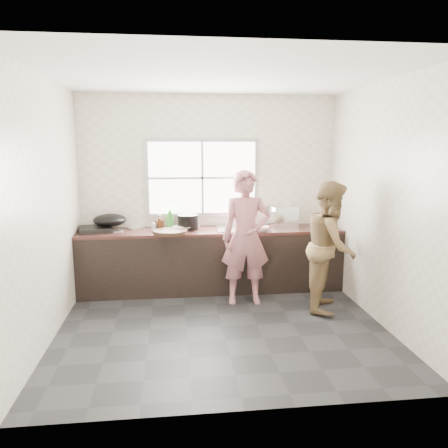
{
  "coord_description": "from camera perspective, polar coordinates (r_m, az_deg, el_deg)",
  "views": [
    {
      "loc": [
        -0.51,
        -4.59,
        2.01
      ],
      "look_at": [
        0.1,
        0.65,
        1.05
      ],
      "focal_mm": 35.0,
      "sensor_mm": 36.0,
      "label": 1
    }
  ],
  "objects": [
    {
      "name": "bottle_brown_tall",
      "position": [
        6.02,
        -8.44,
        0.11
      ],
      "size": [
        0.12,
        0.12,
        0.19
      ],
      "primitive_type": "imported",
      "rotation": [
        0.0,
        0.0,
        0.42
      ],
      "color": "#452211",
      "rests_on": "countertop"
    },
    {
      "name": "pot_lid_left",
      "position": [
        6.09,
        -14.02,
        -0.83
      ],
      "size": [
        0.26,
        0.26,
        0.01
      ],
      "primitive_type": "cylinder",
      "rotation": [
        0.0,
        0.0,
        0.13
      ],
      "color": "silver",
      "rests_on": "countertop"
    },
    {
      "name": "cutting_board",
      "position": [
        5.79,
        -7.03,
        -1.01
      ],
      "size": [
        0.55,
        0.55,
        0.04
      ],
      "primitive_type": "cylinder",
      "rotation": [
        0.0,
        0.0,
        0.26
      ],
      "color": "black",
      "rests_on": "countertop"
    },
    {
      "name": "black_pot",
      "position": [
        6.03,
        -4.75,
        0.25
      ],
      "size": [
        0.32,
        0.32,
        0.2
      ],
      "primitive_type": "cylinder",
      "rotation": [
        0.0,
        0.0,
        -0.13
      ],
      "color": "black",
      "rests_on": "countertop"
    },
    {
      "name": "woman",
      "position": [
        5.54,
        2.88,
        -2.36
      ],
      "size": [
        0.6,
        0.4,
        1.59
      ],
      "primitive_type": "imported",
      "rotation": [
        0.0,
        0.0,
        -0.04
      ],
      "color": "#B76E75",
      "rests_on": "floor"
    },
    {
      "name": "burner",
      "position": [
        6.12,
        -16.47,
        -0.65
      ],
      "size": [
        0.5,
        0.5,
        0.06
      ],
      "primitive_type": "cube",
      "rotation": [
        0.0,
        0.0,
        0.22
      ],
      "color": "black",
      "rests_on": "countertop"
    },
    {
      "name": "ceiling",
      "position": [
        4.67,
        -0.31,
        18.86
      ],
      "size": [
        3.6,
        3.2,
        0.01
      ],
      "primitive_type": "cube",
      "color": "silver",
      "rests_on": "wall_back"
    },
    {
      "name": "wall_back",
      "position": [
        6.25,
        -1.93,
        4.24
      ],
      "size": [
        3.6,
        0.01,
        2.7
      ],
      "primitive_type": "cube",
      "color": "beige",
      "rests_on": "ground"
    },
    {
      "name": "plate_food",
      "position": [
        6.02,
        -7.58,
        -0.71
      ],
      "size": [
        0.27,
        0.27,
        0.02
      ],
      "primitive_type": "cylinder",
      "rotation": [
        0.0,
        0.0,
        -0.11
      ],
      "color": "silver",
      "rests_on": "countertop"
    },
    {
      "name": "countertop",
      "position": [
        6.02,
        -1.65,
        -0.91
      ],
      "size": [
        3.6,
        0.64,
        0.04
      ],
      "primitive_type": "cube",
      "color": "#361B16",
      "rests_on": "cabinet"
    },
    {
      "name": "person_side",
      "position": [
        5.48,
        13.78,
        -2.82
      ],
      "size": [
        0.86,
        0.95,
        1.59
      ],
      "primitive_type": "imported",
      "rotation": [
        0.0,
        0.0,
        1.16
      ],
      "color": "brown",
      "rests_on": "floor"
    },
    {
      "name": "wall_right",
      "position": [
        5.19,
        19.96,
        2.38
      ],
      "size": [
        0.01,
        3.2,
        2.7
      ],
      "primitive_type": "cube",
      "color": "silver",
      "rests_on": "ground"
    },
    {
      "name": "pot_lid_right",
      "position": [
        6.24,
        -11.41,
        -0.46
      ],
      "size": [
        0.3,
        0.3,
        0.01
      ],
      "primitive_type": "cylinder",
      "rotation": [
        0.0,
        0.0,
        -0.26
      ],
      "color": "silver",
      "rests_on": "countertop"
    },
    {
      "name": "bottle_green",
      "position": [
        6.2,
        -7.07,
        0.89
      ],
      "size": [
        0.13,
        0.13,
        0.29
      ],
      "primitive_type": "imported",
      "rotation": [
        0.0,
        0.0,
        -0.17
      ],
      "color": "#2B7727",
      "rests_on": "countertop"
    },
    {
      "name": "window_frame",
      "position": [
        6.21,
        -2.85,
        6.05
      ],
      "size": [
        1.6,
        0.05,
        1.1
      ],
      "primitive_type": "cube",
      "color": "#9EA0A5",
      "rests_on": "wall_back"
    },
    {
      "name": "bowl_mince",
      "position": [
        5.96,
        -5.56,
        -0.59
      ],
      "size": [
        0.29,
        0.29,
        0.06
      ],
      "primitive_type": "imported",
      "rotation": [
        0.0,
        0.0,
        0.31
      ],
      "color": "white",
      "rests_on": "countertop"
    },
    {
      "name": "floor",
      "position": [
        5.04,
        -0.28,
        -13.25
      ],
      "size": [
        3.6,
        3.2,
        0.01
      ],
      "primitive_type": "cube",
      "color": "#242427",
      "rests_on": "ground"
    },
    {
      "name": "glass_jar",
      "position": [
        6.01,
        -9.12,
        -0.36
      ],
      "size": [
        0.09,
        0.09,
        0.1
      ],
      "primitive_type": "cylinder",
      "rotation": [
        0.0,
        0.0,
        -0.36
      ],
      "color": "silver",
      "rests_on": "countertop"
    },
    {
      "name": "cabinet",
      "position": [
        6.12,
        -1.63,
        -4.86
      ],
      "size": [
        3.6,
        0.62,
        0.82
      ],
      "primitive_type": "cube",
      "color": "black",
      "rests_on": "floor"
    },
    {
      "name": "window_glazing",
      "position": [
        6.19,
        -2.84,
        6.03
      ],
      "size": [
        1.5,
        0.01,
        1.0
      ],
      "primitive_type": "cube",
      "color": "white",
      "rests_on": "window_frame"
    },
    {
      "name": "wall_front",
      "position": [
        3.1,
        2.99,
        -1.98
      ],
      "size": [
        3.6,
        0.01,
        2.7
      ],
      "primitive_type": "cube",
      "color": "beige",
      "rests_on": "ground"
    },
    {
      "name": "bottle_brown_short",
      "position": [
        6.07,
        -5.02,
        0.08
      ],
      "size": [
        0.14,
        0.14,
        0.15
      ],
      "primitive_type": "imported",
      "rotation": [
        0.0,
        0.0,
        -0.16
      ],
      "color": "#3D280F",
      "rests_on": "countertop"
    },
    {
      "name": "faucet",
      "position": [
        6.23,
        1.39,
        1.06
      ],
      "size": [
        0.02,
        0.02,
        0.3
      ],
      "primitive_type": "cylinder",
      "color": "silver",
      "rests_on": "countertop"
    },
    {
      "name": "wall_left",
      "position": [
        4.82,
        -22.17,
        1.67
      ],
      "size": [
        0.01,
        3.2,
        2.7
      ],
      "primitive_type": "cube",
      "color": "beige",
      "rests_on": "ground"
    },
    {
      "name": "sink",
      "position": [
        6.06,
        1.65,
        -0.6
      ],
      "size": [
        0.55,
        0.45,
        0.02
      ],
      "primitive_type": "cube",
      "color": "silver",
      "rests_on": "countertop"
    },
    {
      "name": "bowl_crabs",
      "position": [
        5.9,
        4.87,
        -0.7
      ],
      "size": [
        0.21,
        0.21,
        0.05
      ],
      "primitive_type": "imported",
      "rotation": [
        0.0,
        0.0,
        0.22
      ],
      "color": "silver",
      "rests_on": "countertop"
    },
    {
      "name": "cleaver",
      "position": [
        6.01,
        -4.13,
        -0.33
      ],
      "size": [
        0.23,
        0.19,
        0.01
      ],
      "primitive_type": "cube",
      "rotation": [
        0.0,
        0.0,
        0.5
      ],
      "color": "#AFB1B6",
      "rests_on": "cutting_board"
    },
    {
      "name": "wok",
      "position": [
        6.12,
        -14.7,
        0.5
      ],
      "size": [
        0.59,
        0.59,
        0.17
      ],
      "primitive_type": "ellipsoid",
      "rotation": [
        0.0,
        0.0,
        -0.43
      ],
      "color": "black",
      "rests_on": "burner"
    },
    {
      "name": "bowl_held",
      "position": [
        5.85,
        2.33,
        -0.72
      ],
      "size": [
        0.24,
        0.24,
        0.06
      ],
      "primitive_type": "imported",
      "rotation": [
        0.0,
        0.0,
        0.22
      ],
      "color": "white",
      "rests_on": "countertop"
    },
    {
      "name": "dish_rack",
      "position": [
        6.3,
        7.63,
        1.03
      ],
      "size": [
        0.44,
        0.36,
        0.29
      ],
      "primitive_type": "cube",
      "rotation": [
        0.0,
        0.0,
        0.26
      ],
      "color": "silver",
      "rests_on": "countertop"
    }
  ]
}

